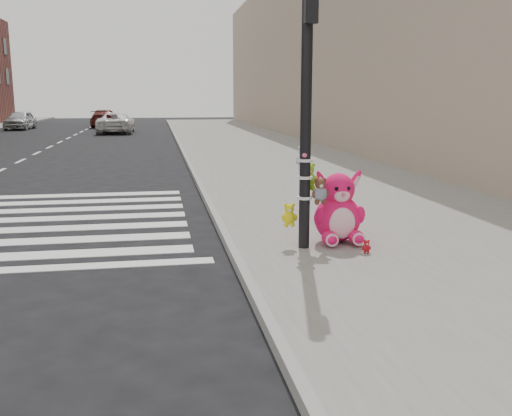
{
  "coord_description": "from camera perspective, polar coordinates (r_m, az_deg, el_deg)",
  "views": [
    {
      "loc": [
        0.49,
        -6.17,
        2.35
      ],
      "look_at": [
        1.89,
        1.85,
        0.75
      ],
      "focal_mm": 40.0,
      "sensor_mm": 36.0,
      "label": 1
    }
  ],
  "objects": [
    {
      "name": "car_maroon_near",
      "position": [
        46.6,
        -14.94,
        8.66
      ],
      "size": [
        1.93,
        4.64,
        1.34
      ],
      "primitive_type": "imported",
      "rotation": [
        0.0,
        0.0,
        3.15
      ],
      "color": "#571E19",
      "rests_on": "ground"
    },
    {
      "name": "sidewalk_near",
      "position": [
        16.94,
        5.67,
        3.31
      ],
      "size": [
        7.0,
        80.0,
        0.14
      ],
      "primitive_type": "cube",
      "color": "slate",
      "rests_on": "ground"
    },
    {
      "name": "curb_edge",
      "position": [
        16.37,
        -6.06,
        3.03
      ],
      "size": [
        0.12,
        80.0,
        0.15
      ],
      "primitive_type": "cube",
      "color": "gray",
      "rests_on": "ground"
    },
    {
      "name": "signal_pole",
      "position": [
        8.29,
        5.06,
        7.15
      ],
      "size": [
        0.68,
        0.5,
        4.0
      ],
      "color": "black",
      "rests_on": "sidewalk_near"
    },
    {
      "name": "car_silver_deep",
      "position": [
        45.01,
        -22.52,
        8.14
      ],
      "size": [
        1.82,
        4.08,
        1.36
      ],
      "primitive_type": "imported",
      "rotation": [
        0.0,
        0.0,
        -0.05
      ],
      "color": "silver",
      "rests_on": "ground"
    },
    {
      "name": "car_white_near",
      "position": [
        38.57,
        -13.83,
        8.27
      ],
      "size": [
        2.27,
        4.79,
        1.32
      ],
      "primitive_type": "imported",
      "rotation": [
        0.0,
        0.0,
        3.13
      ],
      "color": "white",
      "rests_on": "ground"
    },
    {
      "name": "red_teddy",
      "position": [
        8.32,
        10.98,
        -3.8
      ],
      "size": [
        0.14,
        0.1,
        0.2
      ],
      "primitive_type": null,
      "rotation": [
        0.0,
        0.0,
        -0.08
      ],
      "color": "red",
      "rests_on": "sidewalk_near"
    },
    {
      "name": "pink_bunny",
      "position": [
        8.81,
        8.24,
        -0.44
      ],
      "size": [
        0.8,
        0.84,
        1.13
      ],
      "rotation": [
        0.0,
        0.0,
        -0.03
      ],
      "color": "#FF1564",
      "rests_on": "sidewalk_near"
    },
    {
      "name": "ground",
      "position": [
        6.62,
        -13.67,
        -9.98
      ],
      "size": [
        120.0,
        120.0,
        0.0
      ],
      "primitive_type": "plane",
      "color": "black",
      "rests_on": "ground"
    },
    {
      "name": "bld_near",
      "position": [
        28.15,
        11.48,
        16.29
      ],
      "size": [
        5.0,
        60.0,
        10.0
      ],
      "primitive_type": "cube",
      "color": "gray",
      "rests_on": "ground"
    }
  ]
}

